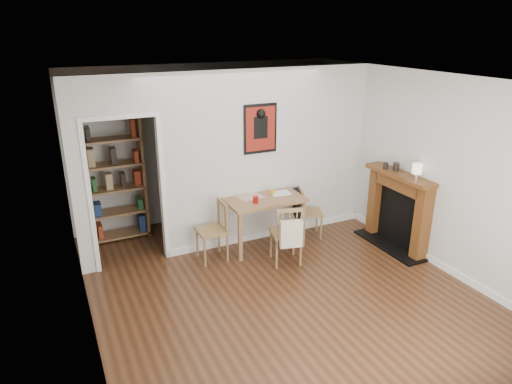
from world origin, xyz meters
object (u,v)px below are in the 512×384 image
fireplace (399,207)px  bookshelf (116,177)px  red_glass (256,200)px  ceramic_jar_b (386,165)px  chair_right (309,212)px  mantel_lamp (417,170)px  orange_fruit (272,192)px  dining_table (263,203)px  chair_left (212,231)px  notebook (280,193)px  chair_front (286,233)px  ceramic_jar_a (396,167)px

fireplace → bookshelf: bearing=150.7°
red_glass → ceramic_jar_b: bearing=-12.9°
chair_right → mantel_lamp: 1.75m
fireplace → orange_fruit: size_ratio=16.32×
fireplace → red_glass: (-2.01, 0.70, 0.21)m
dining_table → chair_left: chair_left is taller
notebook → dining_table: bearing=-172.8°
chair_left → ceramic_jar_b: bearing=-11.3°
fireplace → chair_right: bearing=141.1°
bookshelf → mantel_lamp: 4.39m
red_glass → notebook: red_glass is taller
orange_fruit → ceramic_jar_b: 1.72m
red_glass → chair_left: bearing=173.3°
dining_table → chair_right: size_ratio=1.43×
bookshelf → red_glass: (1.70, -1.39, -0.17)m
chair_left → orange_fruit: chair_left is taller
dining_table → red_glass: size_ratio=11.61×
orange_fruit → ceramic_jar_b: ceramic_jar_b is taller
mantel_lamp → ceramic_jar_b: 0.57m
chair_right → fireplace: size_ratio=0.64×
dining_table → red_glass: (-0.20, -0.15, 0.14)m
bookshelf → notebook: (2.19, -1.20, -0.21)m
chair_right → bookshelf: bookshelf is taller
chair_right → mantel_lamp: (1.00, -1.14, 0.88)m
fireplace → orange_fruit: 1.89m
chair_right → notebook: bearing=173.6°
chair_front → orange_fruit: size_ratio=11.49×
chair_left → red_glass: size_ratio=8.78×
bookshelf → fireplace: (3.71, -2.09, -0.38)m
chair_right → fireplace: (1.03, -0.83, 0.20)m
notebook → mantel_lamp: 1.97m
chair_right → mantel_lamp: mantel_lamp is taller
chair_right → chair_front: (-0.73, -0.59, 0.03)m
notebook → ceramic_jar_a: ceramic_jar_a is taller
red_glass → notebook: 0.53m
chair_right → bookshelf: (-2.68, 1.25, 0.58)m
chair_left → chair_right: size_ratio=1.08×
bookshelf → ceramic_jar_a: (3.69, -1.97, 0.22)m
notebook → mantel_lamp: bearing=-38.8°
dining_table → ceramic_jar_b: (1.72, -0.59, 0.52)m
orange_fruit → ceramic_jar_a: ceramic_jar_a is taller
chair_left → red_glass: 0.77m
dining_table → bookshelf: size_ratio=0.56×
dining_table → chair_left: bearing=-174.9°
notebook → ceramic_jar_b: 1.61m
dining_table → chair_front: (0.05, -0.61, -0.24)m
orange_fruit → bookshelf: bearing=150.6°
dining_table → fireplace: bearing=-25.1°
chair_front → red_glass: 0.64m
dining_table → chair_right: bearing=-1.2°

